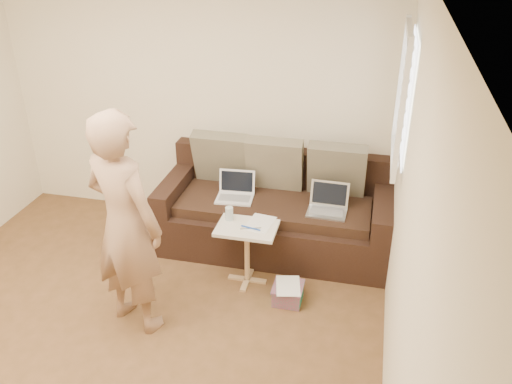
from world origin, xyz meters
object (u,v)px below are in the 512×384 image
at_px(sofa, 275,208).
at_px(drinking_glass, 229,214).
at_px(striped_box, 288,293).
at_px(laptop_white, 235,200).
at_px(side_table, 247,254).
at_px(laptop_silver, 327,213).
at_px(person, 125,224).

bearing_deg(sofa, drinking_glass, -118.94).
bearing_deg(striped_box, laptop_white, 131.93).
xyz_separation_m(sofa, side_table, (-0.12, -0.62, -0.14)).
bearing_deg(striped_box, sofa, 108.95).
xyz_separation_m(laptop_silver, laptop_white, (-0.89, 0.06, 0.00)).
relative_size(laptop_white, person, 0.19).
distance_m(drinking_glass, striped_box, 0.85).
bearing_deg(laptop_silver, person, -138.02).
distance_m(sofa, side_table, 0.65).
relative_size(sofa, person, 1.21).
height_order(laptop_silver, person, person).
relative_size(laptop_white, striped_box, 1.35).
distance_m(side_table, striped_box, 0.50).
height_order(laptop_white, person, person).
height_order(laptop_silver, side_table, laptop_silver).
distance_m(sofa, laptop_white, 0.40).
bearing_deg(drinking_glass, laptop_silver, 25.52).
xyz_separation_m(laptop_silver, drinking_glass, (-0.81, -0.39, 0.11)).
xyz_separation_m(laptop_white, person, (-0.50, -1.24, 0.39)).
distance_m(side_table, drinking_glass, 0.40).
bearing_deg(person, striped_box, -136.90).
xyz_separation_m(sofa, laptop_white, (-0.38, -0.09, 0.10)).
bearing_deg(person, sofa, -103.72).
bearing_deg(drinking_glass, side_table, -24.47).
distance_m(person, striped_box, 1.51).
xyz_separation_m(side_table, drinking_glass, (-0.18, 0.08, 0.35)).
bearing_deg(drinking_glass, sofa, 61.06).
distance_m(laptop_white, side_table, 0.64).
bearing_deg(striped_box, person, -156.55).
distance_m(sofa, drinking_glass, 0.65).
height_order(laptop_white, striped_box, laptop_white).
bearing_deg(laptop_silver, side_table, -141.85).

